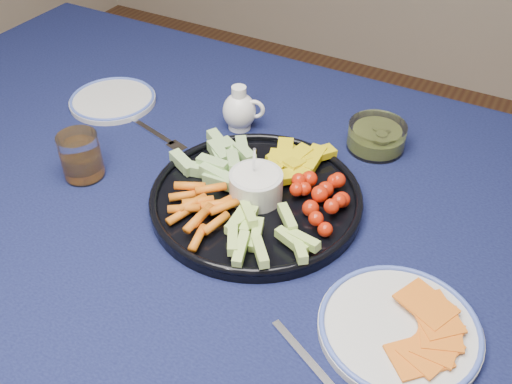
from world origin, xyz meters
The scene contains 9 objects.
dining_table centered at (0.00, 0.00, 0.66)m, with size 1.67×1.07×0.75m.
crudite_platter centered at (0.09, 0.02, 0.77)m, with size 0.37×0.37×0.12m.
creamer_pitcher centered at (-0.05, 0.21, 0.79)m, with size 0.09×0.07×0.09m.
pickle_bowl centered at (0.22, 0.28, 0.77)m, with size 0.11×0.11×0.05m.
cheese_plate centered at (0.40, -0.12, 0.76)m, with size 0.22×0.22×0.03m.
juice_tumbler centered at (-0.22, -0.07, 0.78)m, with size 0.07×0.07×0.09m.
fork_left centered at (-0.18, 0.10, 0.75)m, with size 0.19×0.07×0.00m.
fork_right centered at (0.34, -0.24, 0.75)m, with size 0.17×0.10×0.00m.
side_plate_extra centered at (-0.34, 0.16, 0.75)m, with size 0.19×0.19×0.02m.
Camera 1 is at (0.46, -0.63, 1.40)m, focal length 40.00 mm.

